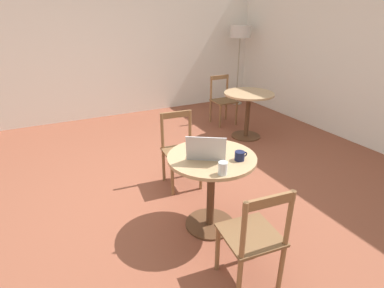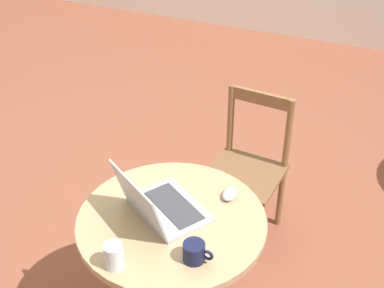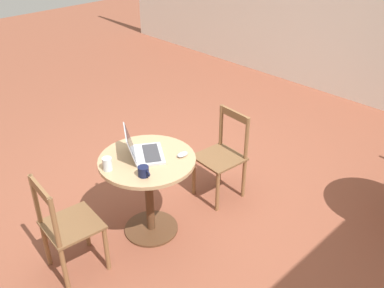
% 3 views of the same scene
% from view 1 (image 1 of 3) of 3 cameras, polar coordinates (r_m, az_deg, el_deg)
% --- Properties ---
extents(ground_plane, '(16.00, 16.00, 0.00)m').
position_cam_1_polar(ground_plane, '(3.33, -4.44, -10.43)').
color(ground_plane, brown).
extents(wall_back, '(9.40, 0.06, 2.70)m').
position_cam_1_polar(wall_back, '(5.91, -17.45, 17.71)').
color(wall_back, white).
rests_on(wall_back, ground_plane).
extents(cafe_table_near, '(0.78, 0.78, 0.73)m').
position_cam_1_polar(cafe_table_near, '(2.67, 3.69, -5.78)').
color(cafe_table_near, '#51331E').
rests_on(cafe_table_near, ground_plane).
extents(cafe_table_mid, '(0.78, 0.78, 0.73)m').
position_cam_1_polar(cafe_table_mid, '(4.82, 10.67, 7.50)').
color(cafe_table_mid, '#51331E').
rests_on(cafe_table_mid, ground_plane).
extents(chair_near_back, '(0.42, 0.42, 0.85)m').
position_cam_1_polar(chair_near_back, '(3.42, -2.25, -1.23)').
color(chair_near_back, brown).
rests_on(chair_near_back, ground_plane).
extents(chair_near_front, '(0.42, 0.42, 0.85)m').
position_cam_1_polar(chair_near_front, '(2.23, 11.64, -17.18)').
color(chair_near_front, brown).
rests_on(chair_near_front, ground_plane).
extents(chair_mid_back, '(0.39, 0.39, 0.85)m').
position_cam_1_polar(chair_mid_back, '(5.44, 5.84, 8.27)').
color(chair_mid_back, brown).
rests_on(chair_mid_back, ground_plane).
extents(floor_lamp, '(0.42, 0.42, 1.63)m').
position_cam_1_polar(floor_lamp, '(6.61, 9.17, 19.91)').
color(floor_lamp, '#9E937F').
rests_on(floor_lamp, ground_plane).
extents(laptop, '(0.43, 0.42, 0.24)m').
position_cam_1_polar(laptop, '(2.55, 2.76, -1.52)').
color(laptop, '#B7B7BC').
rests_on(laptop, cafe_table_near).
extents(mouse, '(0.06, 0.10, 0.03)m').
position_cam_1_polar(mouse, '(2.84, 4.50, 0.45)').
color(mouse, '#B7B7BC').
rests_on(mouse, cafe_table_near).
extents(mug, '(0.12, 0.08, 0.08)m').
position_cam_1_polar(mug, '(2.53, 9.10, -2.24)').
color(mug, '#141938').
rests_on(mug, cafe_table_near).
extents(drinking_glass, '(0.07, 0.07, 0.10)m').
position_cam_1_polar(drinking_glass, '(2.29, 5.88, -4.62)').
color(drinking_glass, silver).
rests_on(drinking_glass, cafe_table_near).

